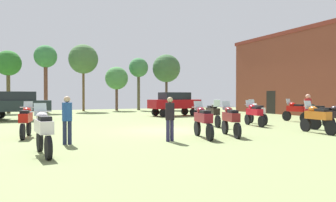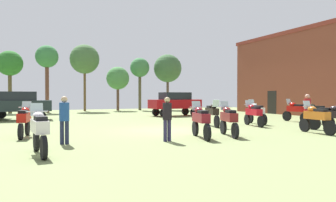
% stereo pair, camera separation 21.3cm
% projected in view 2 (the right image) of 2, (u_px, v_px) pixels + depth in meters
% --- Properties ---
extents(ground_plane, '(44.00, 52.00, 0.02)m').
position_uv_depth(ground_plane, '(167.00, 131.00, 15.80)').
color(ground_plane, '#778451').
extents(brick_building, '(6.12, 18.21, 7.59)m').
position_uv_depth(brick_building, '(326.00, 73.00, 28.39)').
color(brick_building, brown).
rests_on(brick_building, ground).
extents(motorcycle_1, '(0.67, 2.13, 1.48)m').
position_uv_depth(motorcycle_1, '(24.00, 120.00, 13.12)').
color(motorcycle_1, black).
rests_on(motorcycle_1, ground).
extents(motorcycle_3, '(0.62, 2.17, 1.51)m').
position_uv_depth(motorcycle_3, '(296.00, 111.00, 21.05)').
color(motorcycle_3, black).
rests_on(motorcycle_3, ground).
extents(motorcycle_5, '(0.82, 2.14, 1.48)m').
position_uv_depth(motorcycle_5, '(229.00, 119.00, 13.45)').
color(motorcycle_5, black).
rests_on(motorcycle_5, ground).
extents(motorcycle_6, '(0.62, 2.17, 1.49)m').
position_uv_depth(motorcycle_6, '(40.00, 130.00, 9.20)').
color(motorcycle_6, black).
rests_on(motorcycle_6, ground).
extents(motorcycle_7, '(0.75, 2.23, 1.45)m').
position_uv_depth(motorcycle_7, '(253.00, 113.00, 18.02)').
color(motorcycle_7, black).
rests_on(motorcycle_7, ground).
extents(motorcycle_8, '(0.71, 2.13, 1.49)m').
position_uv_depth(motorcycle_8, '(329.00, 116.00, 15.40)').
color(motorcycle_8, black).
rests_on(motorcycle_8, ground).
extents(motorcycle_9, '(0.77, 2.27, 1.49)m').
position_uv_depth(motorcycle_9, '(201.00, 120.00, 12.83)').
color(motorcycle_9, black).
rests_on(motorcycle_9, ground).
extents(motorcycle_10, '(0.68, 2.19, 1.49)m').
position_uv_depth(motorcycle_10, '(256.00, 112.00, 19.25)').
color(motorcycle_10, black).
rests_on(motorcycle_10, ground).
extents(motorcycle_11, '(0.62, 2.17, 1.48)m').
position_uv_depth(motorcycle_11, '(316.00, 118.00, 14.45)').
color(motorcycle_11, black).
rests_on(motorcycle_11, ground).
extents(motorcycle_12, '(0.63, 2.15, 1.47)m').
position_uv_depth(motorcycle_12, '(315.00, 112.00, 19.42)').
color(motorcycle_12, black).
rests_on(motorcycle_12, ground).
extents(motorcycle_13, '(0.77, 2.27, 1.50)m').
position_uv_depth(motorcycle_13, '(212.00, 113.00, 17.75)').
color(motorcycle_13, black).
rests_on(motorcycle_13, ground).
extents(car_1, '(4.35, 1.91, 2.00)m').
position_uv_depth(car_1, '(18.00, 104.00, 22.24)').
color(car_1, black).
rests_on(car_1, ground).
extents(car_2, '(4.42, 2.11, 2.00)m').
position_uv_depth(car_2, '(175.00, 102.00, 27.21)').
color(car_2, black).
rests_on(car_2, ground).
extents(person_1, '(0.46, 0.46, 1.80)m').
position_uv_depth(person_1, '(307.00, 108.00, 16.52)').
color(person_1, '#202E47').
rests_on(person_1, ground).
extents(person_2, '(0.42, 0.42, 1.69)m').
position_uv_depth(person_2, '(64.00, 116.00, 11.23)').
color(person_2, '#212744').
rests_on(person_2, ground).
extents(person_3, '(0.36, 0.36, 1.66)m').
position_uv_depth(person_3, '(167.00, 116.00, 11.95)').
color(person_3, '#2A254A').
rests_on(person_3, ground).
extents(tree_1, '(3.43, 3.43, 6.81)m').
position_uv_depth(tree_1, '(168.00, 69.00, 39.34)').
color(tree_1, '#4D3B32').
rests_on(tree_1, ground).
extents(tree_2, '(2.62, 2.62, 5.05)m').
position_uv_depth(tree_2, '(118.00, 79.00, 36.83)').
color(tree_2, brown).
rests_on(tree_2, ground).
extents(tree_3, '(2.29, 2.29, 6.24)m').
position_uv_depth(tree_3, '(140.00, 68.00, 38.20)').
color(tree_3, '#4E4931').
rests_on(tree_3, ground).
extents(tree_5, '(2.30, 2.30, 6.93)m').
position_uv_depth(tree_5, '(47.00, 58.00, 33.01)').
color(tree_5, brown).
rests_on(tree_5, ground).
extents(tree_6, '(2.50, 2.50, 6.21)m').
position_uv_depth(tree_6, '(10.00, 64.00, 31.85)').
color(tree_6, brown).
rests_on(tree_6, ground).
extents(tree_7, '(3.24, 3.24, 7.40)m').
position_uv_depth(tree_7, '(85.00, 59.00, 35.48)').
color(tree_7, brown).
rests_on(tree_7, ground).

